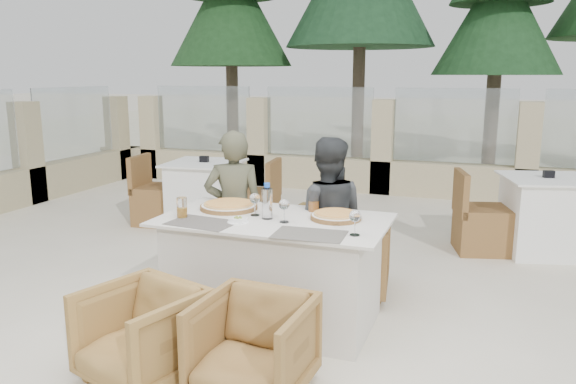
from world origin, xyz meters
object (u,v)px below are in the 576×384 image
(armchair_far_right, at_px, (347,255))
(diner_left, at_px, (234,212))
(armchair_near_right, at_px, (253,347))
(armchair_far_left, at_px, (257,239))
(bg_table_a, at_px, (205,195))
(bg_table_b, at_px, (545,216))
(olive_dish, at_px, (238,220))
(diner_right, at_px, (326,220))
(dining_table, at_px, (274,270))
(water_bottle, at_px, (267,201))
(wine_glass_corner, at_px, (355,221))
(armchair_near_left, at_px, (142,335))
(wine_glass_centre, at_px, (255,203))
(pizza_right, at_px, (336,216))
(pizza_left, at_px, (229,205))
(wine_glass_near, at_px, (284,209))
(beer_glass_right, at_px, (314,201))
(beer_glass_left, at_px, (182,208))

(armchair_far_right, xyz_separation_m, diner_left, (-0.88, -0.25, 0.35))
(armchair_near_right, bearing_deg, armchair_far_left, 115.39)
(bg_table_a, bearing_deg, bg_table_b, -2.13)
(olive_dish, distance_m, diner_right, 0.83)
(dining_table, bearing_deg, armchair_far_right, 62.99)
(water_bottle, height_order, armchair_far_right, water_bottle)
(wine_glass_corner, distance_m, armchair_far_right, 1.11)
(armchair_near_left, relative_size, bg_table_a, 0.38)
(olive_dish, height_order, bg_table_a, olive_dish)
(armchair_near_right, bearing_deg, wine_glass_centre, 115.38)
(pizza_right, distance_m, water_bottle, 0.49)
(armchair_far_left, xyz_separation_m, armchair_far_right, (0.86, -0.17, -0.01))
(armchair_near_right, xyz_separation_m, bg_table_a, (-1.92, 3.06, 0.10))
(pizza_left, height_order, wine_glass_near, wine_glass_near)
(armchair_near_right, bearing_deg, water_bottle, 110.06)
(wine_glass_near, relative_size, beer_glass_right, 1.18)
(dining_table, bearing_deg, pizza_right, 16.63)
(pizza_right, relative_size, bg_table_b, 0.22)
(diner_right, bearing_deg, olive_dish, 45.60)
(wine_glass_near, distance_m, diner_right, 0.63)
(water_bottle, xyz_separation_m, wine_glass_corner, (0.67, -0.20, -0.04))
(beer_glass_right, bearing_deg, diner_right, 79.77)
(wine_glass_near, relative_size, diner_right, 0.14)
(pizza_left, xyz_separation_m, armchair_far_right, (0.78, 0.56, -0.48))
(pizza_right, xyz_separation_m, wine_glass_near, (-0.31, -0.20, 0.07))
(pizza_right, height_order, wine_glass_corner, wine_glass_corner)
(armchair_far_left, distance_m, diner_left, 0.54)
(diner_right, bearing_deg, water_bottle, 49.17)
(wine_glass_near, bearing_deg, beer_glass_left, -170.39)
(pizza_right, xyz_separation_m, water_bottle, (-0.46, -0.15, 0.10))
(armchair_far_left, height_order, bg_table_b, bg_table_b)
(olive_dish, height_order, bg_table_b, olive_dish)
(water_bottle, xyz_separation_m, armchair_far_right, (0.40, 0.73, -0.58))
(pizza_left, relative_size, wine_glass_centre, 2.34)
(pizza_right, bearing_deg, wine_glass_corner, -58.24)
(diner_right, bearing_deg, armchair_near_right, 76.83)
(bg_table_b, bearing_deg, wine_glass_centre, -146.64)
(dining_table, relative_size, wine_glass_centre, 8.70)
(wine_glass_centre, relative_size, bg_table_b, 0.11)
(beer_glass_left, relative_size, diner_left, 0.11)
(beer_glass_left, relative_size, beer_glass_right, 0.93)
(diner_right, xyz_separation_m, bg_table_a, (-1.93, 1.63, -0.27))
(armchair_near_left, bearing_deg, armchair_far_left, 109.83)
(diner_right, bearing_deg, bg_table_a, -53.11)
(armchair_near_left, height_order, armchair_near_right, armchair_near_left)
(armchair_far_left, bearing_deg, wine_glass_centre, 117.09)
(beer_glass_right, xyz_separation_m, armchair_near_right, (0.03, -1.22, -0.57))
(armchair_near_right, bearing_deg, pizza_right, 83.32)
(pizza_right, xyz_separation_m, beer_glass_right, (-0.21, 0.17, 0.05))
(wine_glass_centre, distance_m, armchair_near_right, 1.19)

